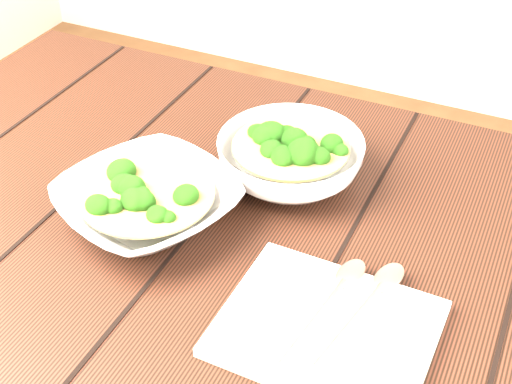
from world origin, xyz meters
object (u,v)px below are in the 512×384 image
at_px(soup_bowl_front, 148,202).
at_px(trivet, 213,184).
at_px(table, 220,280).
at_px(napkin, 327,328).
at_px(soup_bowl_back, 290,158).

bearing_deg(soup_bowl_front, trivet, 62.55).
bearing_deg(table, soup_bowl_front, -154.00).
bearing_deg(trivet, soup_bowl_front, -117.45).
xyz_separation_m(trivet, napkin, (0.25, -0.19, -0.01)).
height_order(soup_bowl_back, trivet, soup_bowl_back).
relative_size(soup_bowl_front, soup_bowl_back, 1.13).
xyz_separation_m(soup_bowl_back, trivet, (-0.09, -0.08, -0.03)).
xyz_separation_m(table, napkin, (0.21, -0.13, 0.13)).
height_order(soup_bowl_front, trivet, soup_bowl_front).
height_order(soup_bowl_front, soup_bowl_back, soup_bowl_back).
xyz_separation_m(soup_bowl_front, napkin, (0.30, -0.09, -0.02)).
distance_m(trivet, napkin, 0.31).
distance_m(soup_bowl_back, trivet, 0.12).
relative_size(table, soup_bowl_front, 3.94).
distance_m(table, trivet, 0.15).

